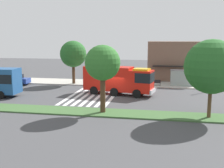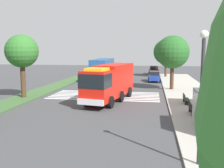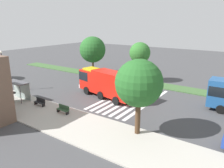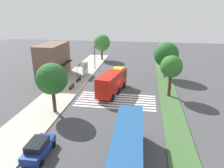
{
  "view_description": "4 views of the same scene",
  "coord_description": "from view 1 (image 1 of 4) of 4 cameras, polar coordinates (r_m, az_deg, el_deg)",
  "views": [
    {
      "loc": [
        6.0,
        -34.48,
        7.48
      ],
      "look_at": [
        -0.48,
        0.74,
        1.46
      ],
      "focal_mm": 44.07,
      "sensor_mm": 36.0,
      "label": 1
    },
    {
      "loc": [
        25.76,
        5.34,
        5.21
      ],
      "look_at": [
        0.35,
        1.32,
        1.79
      ],
      "focal_mm": 41.19,
      "sensor_mm": 36.0,
      "label": 2
    },
    {
      "loc": [
        -16.53,
        24.14,
        10.08
      ],
      "look_at": [
        -0.13,
        0.38,
        1.79
      ],
      "focal_mm": 34.97,
      "sensor_mm": 36.0,
      "label": 3
    },
    {
      "loc": [
        -33.39,
        -4.21,
        13.78
      ],
      "look_at": [
        0.25,
        1.12,
        1.63
      ],
      "focal_mm": 34.29,
      "sensor_mm": 36.0,
      "label": 4
    }
  ],
  "objects": [
    {
      "name": "sidewalk",
      "position": [
        45.24,
        2.67,
        0.11
      ],
      "size": [
        60.0,
        5.79,
        0.14
      ],
      "primitive_type": "cube",
      "color": "#ADA89E",
      "rests_on": "ground_plane"
    },
    {
      "name": "ground_plane",
      "position": [
        35.79,
        0.55,
        -2.52
      ],
      "size": [
        120.0,
        120.0,
        0.0
      ],
      "primitive_type": "plane",
      "color": "#424244"
    },
    {
      "name": "bench_west_of_shelter",
      "position": [
        43.84,
        3.68,
        0.49
      ],
      "size": [
        1.6,
        0.5,
        0.9
      ],
      "color": "#2D472D",
      "rests_on": "sidewalk"
    },
    {
      "name": "crosswalk",
      "position": [
        36.38,
        -3.9,
        -2.33
      ],
      "size": [
        5.85,
        12.33,
        0.01
      ],
      "color": "silver",
      "rests_on": "ground_plane"
    },
    {
      "name": "median_tree_far_west",
      "position": [
        26.87,
        -1.96,
        4.28
      ],
      "size": [
        3.5,
        3.5,
        6.69
      ],
      "color": "#47301E",
      "rests_on": "median_strip"
    },
    {
      "name": "parked_car_mid",
      "position": [
        46.8,
        -19.36,
        0.9
      ],
      "size": [
        4.31,
        2.05,
        1.71
      ],
      "rotation": [
        0.0,
        0.0,
        0.01
      ],
      "color": "navy",
      "rests_on": "ground_plane"
    },
    {
      "name": "sidewalk_tree_west",
      "position": [
        44.7,
        -8.06,
        6.16
      ],
      "size": [
        4.23,
        4.23,
        6.91
      ],
      "color": "#47301E",
      "rests_on": "sidewalk"
    },
    {
      "name": "median_tree_west",
      "position": [
        26.63,
        19.98,
        3.39
      ],
      "size": [
        5.0,
        5.0,
        7.26
      ],
      "color": "#513823",
      "rests_on": "median_strip"
    },
    {
      "name": "median_strip",
      "position": [
        27.81,
        -2.42,
        -5.91
      ],
      "size": [
        60.0,
        3.0,
        0.14
      ],
      "primitive_type": "cube",
      "color": "#3D6033",
      "rests_on": "ground_plane"
    },
    {
      "name": "storefront_building",
      "position": [
        49.52,
        12.63,
        4.63
      ],
      "size": [
        8.82,
        5.21,
        6.88
      ],
      "color": "brown",
      "rests_on": "ground_plane"
    },
    {
      "name": "bench_near_shelter",
      "position": [
        43.56,
        9.02,
        0.33
      ],
      "size": [
        1.6,
        0.5,
        0.9
      ],
      "color": "black",
      "rests_on": "sidewalk"
    },
    {
      "name": "bus_stop_shelter",
      "position": [
        43.5,
        14.34,
        1.86
      ],
      "size": [
        3.5,
        1.4,
        2.46
      ],
      "color": "#4C4C51",
      "rests_on": "sidewalk"
    },
    {
      "name": "fire_truck",
      "position": [
        36.34,
        1.63,
        1.01
      ],
      "size": [
        9.71,
        4.17,
        3.71
      ],
      "rotation": [
        0.0,
        0.0,
        -0.19
      ],
      "color": "red",
      "rests_on": "ground_plane"
    },
    {
      "name": "street_lamp",
      "position": [
        42.93,
        21.68,
        3.74
      ],
      "size": [
        0.36,
        0.36,
        5.9
      ],
      "color": "#2D2D30",
      "rests_on": "sidewalk"
    }
  ]
}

